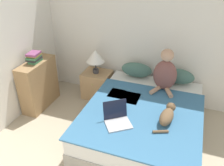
# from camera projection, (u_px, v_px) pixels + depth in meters

# --- Properties ---
(wall_back) EXTENTS (5.19, 0.05, 2.55)m
(wall_back) POSITION_uv_depth(u_px,v_px,m) (161.00, 34.00, 3.96)
(wall_back) COLOR silver
(wall_back) RESTS_ON ground_plane
(bed) EXTENTS (1.63, 2.04, 0.53)m
(bed) POSITION_uv_depth(u_px,v_px,m) (143.00, 121.00, 3.56)
(bed) COLOR #9E998E
(bed) RESTS_ON ground_plane
(pillow_near) EXTENTS (0.55, 0.25, 0.26)m
(pillow_near) POSITION_uv_depth(u_px,v_px,m) (137.00, 70.00, 4.18)
(pillow_near) COLOR #42665B
(pillow_near) RESTS_ON bed
(pillow_far) EXTENTS (0.55, 0.25, 0.26)m
(pillow_far) POSITION_uv_depth(u_px,v_px,m) (178.00, 76.00, 3.97)
(pillow_far) COLOR #42665B
(pillow_far) RESTS_ON bed
(person_sitting) EXTENTS (0.38, 0.36, 0.69)m
(person_sitting) POSITION_uv_depth(u_px,v_px,m) (165.00, 73.00, 3.71)
(person_sitting) COLOR brown
(person_sitting) RESTS_ON bed
(cat_tabby) EXTENTS (0.23, 0.55, 0.19)m
(cat_tabby) POSITION_uv_depth(u_px,v_px,m) (167.00, 115.00, 3.11)
(cat_tabby) COLOR brown
(cat_tabby) RESTS_ON bed
(laptop_open) EXTENTS (0.44, 0.44, 0.27)m
(laptop_open) POSITION_uv_depth(u_px,v_px,m) (117.00, 119.00, 3.09)
(laptop_open) COLOR #B7B7BC
(laptop_open) RESTS_ON bed
(nightstand) EXTENTS (0.51, 0.45, 0.51)m
(nightstand) POSITION_uv_depth(u_px,v_px,m) (97.00, 84.00, 4.54)
(nightstand) COLOR tan
(nightstand) RESTS_ON ground_plane
(table_lamp) EXTENTS (0.33, 0.33, 0.45)m
(table_lamp) POSITION_uv_depth(u_px,v_px,m) (95.00, 56.00, 4.26)
(table_lamp) COLOR #38383D
(table_lamp) RESTS_ON nightstand
(bookshelf) EXTENTS (0.29, 0.78, 0.86)m
(bookshelf) POSITION_uv_depth(u_px,v_px,m) (39.00, 84.00, 4.19)
(bookshelf) COLOR #99754C
(bookshelf) RESTS_ON ground_plane
(book_stack_top) EXTENTS (0.21, 0.26, 0.18)m
(book_stack_top) POSITION_uv_depth(u_px,v_px,m) (34.00, 57.00, 3.93)
(book_stack_top) COLOR #3D7A51
(book_stack_top) RESTS_ON bookshelf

